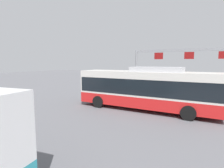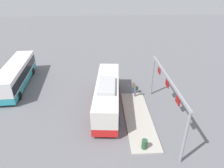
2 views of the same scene
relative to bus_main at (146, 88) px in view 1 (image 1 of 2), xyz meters
name	(u,v)px [view 1 (image 1 of 2)]	position (x,y,z in m)	size (l,w,h in m)	color
ground_plane	(145,110)	(0.01, 0.00, -1.81)	(120.00, 120.00, 0.00)	slate
platform_curb	(181,104)	(-2.47, -3.21, -1.73)	(10.00, 2.80, 0.16)	#B2ADA3
bus_main	(146,88)	(0.00, 0.00, 0.00)	(11.27, 3.42, 3.46)	red
person_boarding	(128,91)	(2.75, -3.45, -0.92)	(0.48, 0.60, 1.67)	#334C8C
person_waiting_near	(136,90)	(1.82, -3.55, -0.76)	(0.45, 0.59, 1.67)	slate
platform_sign_gantry	(189,62)	(-2.92, -5.69, 2.04)	(11.27, 0.24, 5.20)	gray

